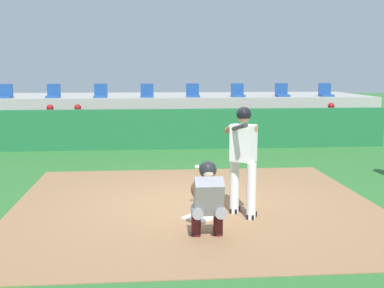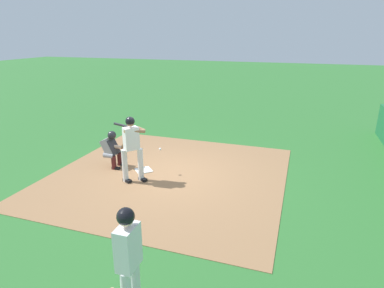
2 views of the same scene
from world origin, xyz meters
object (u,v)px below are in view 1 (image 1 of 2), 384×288
object	(u,v)px
dugout_player_1	(78,124)
stadium_seat_0	(5,94)
stadium_seat_1	(53,94)
stadium_seat_7	(326,93)
stadium_seat_3	(147,93)
stadium_seat_6	(282,93)
catcher_crouched	(207,197)
dugout_player_0	(50,125)
batter_at_plate	(243,154)
stadium_seat_2	(101,94)
stadium_seat_5	(238,93)
stadium_seat_4	(193,93)
home_plate	(200,217)
dugout_player_2	(332,122)

from	to	relation	value
dugout_player_1	stadium_seat_0	distance (m)	3.49
stadium_seat_1	stadium_seat_7	bearing A→B (deg)	0.00
stadium_seat_3	stadium_seat_6	bearing A→B (deg)	0.00
catcher_crouched	stadium_seat_6	bearing A→B (deg)	69.96
stadium_seat_3	stadium_seat_7	size ratio (longest dim) A/B	1.00
catcher_crouched	dugout_player_0	bearing A→B (deg)	112.84
batter_at_plate	dugout_player_1	bearing A→B (deg)	114.51
stadium_seat_2	stadium_seat_5	xyz separation A→B (m)	(4.88, 0.00, 0.00)
dugout_player_0	stadium_seat_4	xyz separation A→B (m)	(4.65, 2.03, 0.86)
stadium_seat_2	stadium_seat_4	bearing A→B (deg)	0.00
dugout_player_0	dugout_player_1	distance (m)	0.85
stadium_seat_1	stadium_seat_3	world-z (taller)	same
home_plate	dugout_player_2	size ratio (longest dim) A/B	0.34
dugout_player_2	stadium_seat_0	world-z (taller)	stadium_seat_0
home_plate	dugout_player_0	size ratio (longest dim) A/B	0.34
stadium_seat_4	stadium_seat_7	bearing A→B (deg)	0.00
catcher_crouched	stadium_seat_1	world-z (taller)	stadium_seat_1
stadium_seat_1	batter_at_plate	bearing A→B (deg)	-64.82
stadium_seat_5	batter_at_plate	bearing A→B (deg)	-99.78
dugout_player_1	catcher_crouched	bearing A→B (deg)	-71.85
batter_at_plate	stadium_seat_7	bearing A→B (deg)	63.72
dugout_player_1	stadium_seat_1	distance (m)	2.46
stadium_seat_2	stadium_seat_5	size ratio (longest dim) A/B	1.00
stadium_seat_3	stadium_seat_6	xyz separation A→B (m)	(4.88, 0.00, 0.00)
stadium_seat_0	stadium_seat_3	size ratio (longest dim) A/B	1.00
dugout_player_1	stadium_seat_4	bearing A→B (deg)	28.14
home_plate	dugout_player_0	xyz separation A→B (m)	(-3.84, 8.14, 0.65)
home_plate	stadium_seat_4	bearing A→B (deg)	85.44
home_plate	stadium_seat_0	bearing A→B (deg)	119.19
stadium_seat_2	stadium_seat_5	world-z (taller)	same
stadium_seat_1	stadium_seat_6	bearing A→B (deg)	0.00
stadium_seat_3	stadium_seat_4	world-z (taller)	same
dugout_player_1	stadium_seat_5	size ratio (longest dim) A/B	2.71
home_plate	stadium_seat_3	world-z (taller)	stadium_seat_3
stadium_seat_2	stadium_seat_6	world-z (taller)	same
dugout_player_2	stadium_seat_1	distance (m)	9.52
dugout_player_1	stadium_seat_3	world-z (taller)	stadium_seat_3
dugout_player_0	stadium_seat_7	size ratio (longest dim) A/B	2.71
batter_at_plate	stadium_seat_6	xyz separation A→B (m)	(3.37, 10.12, 0.50)
dugout_player_1	dugout_player_2	size ratio (longest dim) A/B	1.00
stadium_seat_1	stadium_seat_7	size ratio (longest dim) A/B	1.00
batter_at_plate	stadium_seat_7	distance (m)	11.29
dugout_player_1	stadium_seat_1	bearing A→B (deg)	117.76
stadium_seat_0	stadium_seat_7	bearing A→B (deg)	0.00
dugout_player_2	stadium_seat_2	world-z (taller)	stadium_seat_2
dugout_player_2	stadium_seat_1	world-z (taller)	stadium_seat_1
stadium_seat_2	dugout_player_1	bearing A→B (deg)	-105.23
stadium_seat_7	stadium_seat_1	bearing A→B (deg)	180.00
stadium_seat_2	stadium_seat_3	size ratio (longest dim) A/B	1.00
stadium_seat_0	dugout_player_1	bearing A→B (deg)	-37.04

